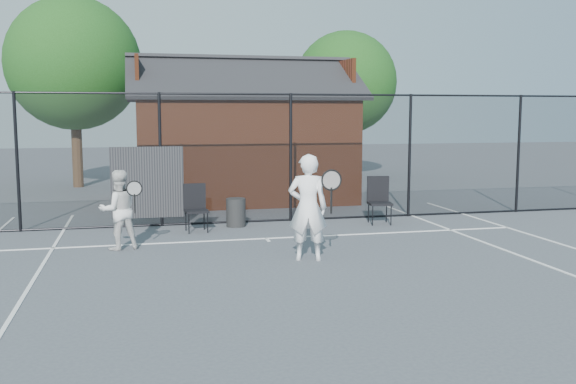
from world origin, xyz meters
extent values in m
plane|color=#42474C|center=(0.00, 0.00, 0.00)|extent=(80.00, 80.00, 0.00)
cube|color=silver|center=(0.00, 3.00, 0.01)|extent=(11.00, 0.06, 0.01)
cube|color=silver|center=(0.00, 2.85, 0.01)|extent=(0.06, 0.30, 0.01)
cylinder|color=black|center=(-5.00, 5.00, 1.50)|extent=(0.07, 0.07, 3.00)
cylinder|color=black|center=(-2.00, 5.00, 1.50)|extent=(0.07, 0.07, 3.00)
cylinder|color=black|center=(1.00, 5.00, 1.50)|extent=(0.07, 0.07, 3.00)
cylinder|color=black|center=(4.00, 5.00, 1.50)|extent=(0.07, 0.07, 3.00)
cylinder|color=black|center=(7.00, 5.00, 1.50)|extent=(0.07, 0.07, 3.00)
cylinder|color=black|center=(0.00, 5.00, 2.97)|extent=(22.00, 0.04, 0.04)
cylinder|color=black|center=(0.00, 5.00, 0.03)|extent=(22.00, 0.04, 0.04)
cube|color=black|center=(0.00, 5.00, 1.50)|extent=(22.00, 3.00, 0.01)
cube|color=black|center=(-2.30, 4.98, 1.00)|extent=(1.60, 0.04, 1.60)
cube|color=brown|center=(0.50, 9.00, 1.50)|extent=(6.00, 4.00, 3.00)
cube|color=black|center=(0.50, 8.00, 3.53)|extent=(6.50, 2.36, 1.32)
cube|color=black|center=(0.50, 10.00, 3.53)|extent=(6.50, 2.36, 1.32)
cube|color=brown|center=(-2.45, 9.00, 3.53)|extent=(0.10, 2.80, 1.06)
cube|color=brown|center=(3.45, 9.00, 3.53)|extent=(0.10, 2.80, 1.06)
cylinder|color=#2F2213|center=(-4.50, 13.50, 1.26)|extent=(0.36, 0.36, 2.52)
sphere|color=#184413|center=(-4.50, 13.50, 4.20)|extent=(4.48, 4.48, 4.48)
cylinder|color=#2F2213|center=(5.50, 14.50, 1.12)|extent=(0.36, 0.36, 2.23)
sphere|color=#184413|center=(5.50, 14.50, 3.72)|extent=(3.97, 3.97, 3.97)
imported|color=white|center=(0.33, 0.97, 0.92)|extent=(0.76, 0.60, 1.85)
torus|color=black|center=(0.64, 0.61, 1.43)|extent=(0.36, 0.03, 0.36)
cylinder|color=black|center=(0.64, 0.61, 1.08)|extent=(0.03, 0.03, 0.44)
imported|color=silver|center=(-2.88, 2.64, 0.75)|extent=(0.85, 0.74, 1.49)
torus|color=black|center=(-2.58, 2.35, 1.18)|extent=(0.29, 0.02, 0.29)
cylinder|color=black|center=(-2.58, 2.35, 0.90)|extent=(0.03, 0.03, 0.36)
cube|color=black|center=(-1.30, 4.10, 0.50)|extent=(0.52, 0.54, 1.00)
cube|color=black|center=(2.89, 4.10, 0.53)|extent=(0.58, 0.60, 1.06)
cylinder|color=#252525|center=(-0.38, 4.55, 0.32)|extent=(0.44, 0.44, 0.64)
camera|label=1|loc=(-2.52, -9.59, 2.54)|focal=40.00mm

